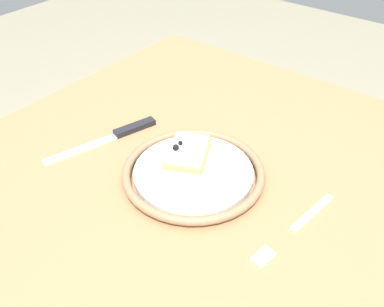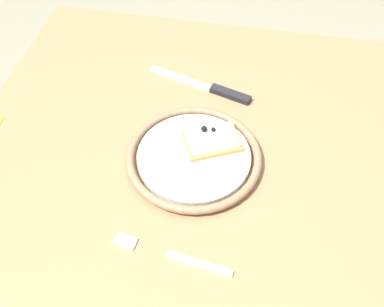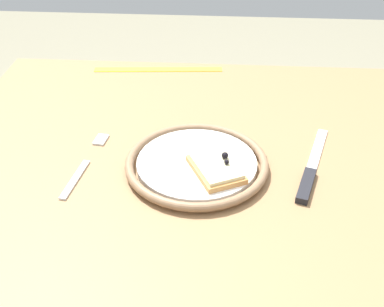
{
  "view_description": "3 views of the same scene",
  "coord_description": "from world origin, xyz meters",
  "px_view_note": "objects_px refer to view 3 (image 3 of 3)",
  "views": [
    {
      "loc": [
        -0.34,
        0.48,
        1.27
      ],
      "look_at": [
        0.05,
        -0.01,
        0.78
      ],
      "focal_mm": 40.67,
      "sensor_mm": 36.0,
      "label": 1
    },
    {
      "loc": [
        -0.51,
        -0.08,
        1.43
      ],
      "look_at": [
        0.03,
        0.02,
        0.77
      ],
      "focal_mm": 42.93,
      "sensor_mm": 36.0,
      "label": 2
    },
    {
      "loc": [
        0.06,
        -0.69,
        1.28
      ],
      "look_at": [
        0.02,
        0.03,
        0.78
      ],
      "focal_mm": 46.03,
      "sensor_mm": 36.0,
      "label": 3
    }
  ],
  "objects_px": {
    "knife": "(309,175)",
    "fork": "(85,163)",
    "measuring_tape": "(158,69)",
    "plate": "(197,164)",
    "pizza_slice_near": "(216,168)",
    "dining_table": "(183,215)"
  },
  "relations": [
    {
      "from": "plate",
      "to": "measuring_tape",
      "type": "relative_size",
      "value": 0.81
    },
    {
      "from": "dining_table",
      "to": "pizza_slice_near",
      "type": "bearing_deg",
      "value": -12.31
    },
    {
      "from": "pizza_slice_near",
      "to": "dining_table",
      "type": "bearing_deg",
      "value": 167.69
    },
    {
      "from": "dining_table",
      "to": "knife",
      "type": "bearing_deg",
      "value": 0.92
    },
    {
      "from": "plate",
      "to": "knife",
      "type": "xyz_separation_m",
      "value": [
        0.2,
        -0.01,
        -0.01
      ]
    },
    {
      "from": "plate",
      "to": "fork",
      "type": "height_order",
      "value": "plate"
    },
    {
      "from": "measuring_tape",
      "to": "plate",
      "type": "bearing_deg",
      "value": -77.76
    },
    {
      "from": "plate",
      "to": "pizza_slice_near",
      "type": "height_order",
      "value": "pizza_slice_near"
    },
    {
      "from": "dining_table",
      "to": "knife",
      "type": "distance_m",
      "value": 0.24
    },
    {
      "from": "dining_table",
      "to": "fork",
      "type": "relative_size",
      "value": 4.65
    },
    {
      "from": "fork",
      "to": "measuring_tape",
      "type": "xyz_separation_m",
      "value": [
        0.08,
        0.41,
        -0.0
      ]
    },
    {
      "from": "dining_table",
      "to": "pizza_slice_near",
      "type": "distance_m",
      "value": 0.14
    },
    {
      "from": "dining_table",
      "to": "knife",
      "type": "relative_size",
      "value": 3.99
    },
    {
      "from": "pizza_slice_near",
      "to": "knife",
      "type": "bearing_deg",
      "value": 5.81
    },
    {
      "from": "plate",
      "to": "knife",
      "type": "height_order",
      "value": "plate"
    },
    {
      "from": "measuring_tape",
      "to": "pizza_slice_near",
      "type": "bearing_deg",
      "value": -74.6
    },
    {
      "from": "pizza_slice_near",
      "to": "knife",
      "type": "distance_m",
      "value": 0.16
    },
    {
      "from": "dining_table",
      "to": "plate",
      "type": "height_order",
      "value": "plate"
    },
    {
      "from": "knife",
      "to": "dining_table",
      "type": "bearing_deg",
      "value": -179.08
    },
    {
      "from": "knife",
      "to": "fork",
      "type": "xyz_separation_m",
      "value": [
        -0.4,
        0.01,
        -0.0
      ]
    },
    {
      "from": "knife",
      "to": "measuring_tape",
      "type": "height_order",
      "value": "knife"
    },
    {
      "from": "dining_table",
      "to": "fork",
      "type": "distance_m",
      "value": 0.2
    }
  ]
}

